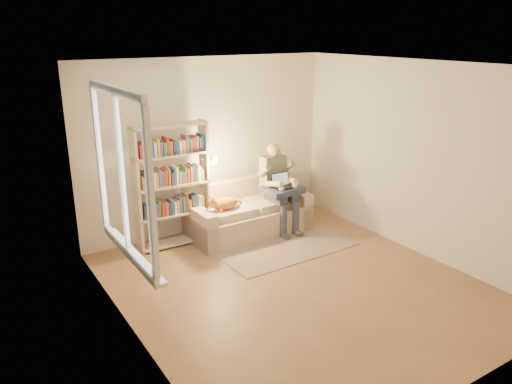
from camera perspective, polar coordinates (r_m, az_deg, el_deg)
floor at (r=6.20m, az=4.60°, el=-10.53°), size 4.50×4.50×0.00m
ceiling at (r=5.45m, az=5.31°, el=14.21°), size 4.00×4.50×0.02m
wall_left at (r=4.80m, az=-14.45°, el=-2.78°), size 0.02×4.50×2.60m
wall_right at (r=7.05m, az=18.01°, el=3.57°), size 0.02×4.50×2.60m
wall_back at (r=7.53m, az=-5.53°, el=5.29°), size 4.00×0.02×2.60m
wall_front at (r=4.25m, az=23.75°, el=-6.59°), size 4.00×0.02×2.60m
window at (r=4.97m, az=-14.68°, el=-1.15°), size 0.12×1.52×1.69m
sofa at (r=7.58m, az=-0.97°, el=-2.58°), size 1.85×0.84×0.78m
person at (r=7.55m, az=2.49°, el=1.10°), size 0.38×0.61×1.35m
cat at (r=7.16m, az=-3.51°, el=-1.24°), size 0.60×0.21×0.22m
blanket at (r=7.46m, az=2.86°, el=0.22°), size 0.55×0.45×0.08m
laptop at (r=7.44m, az=2.83°, el=0.94°), size 0.31×0.26×0.27m
bookshelf at (r=7.00m, az=-9.59°, el=1.38°), size 1.17×0.35×1.77m
rug at (r=7.21m, az=3.02°, el=-6.14°), size 1.97×1.19×0.01m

